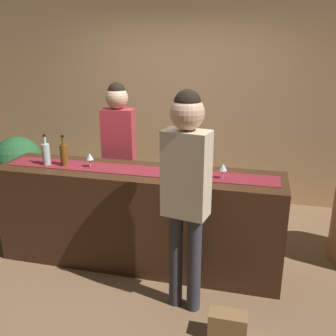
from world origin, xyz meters
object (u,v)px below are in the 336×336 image
at_px(bartender, 119,143).
at_px(handbag, 228,326).
at_px(wine_glass_mid_counter, 223,168).
at_px(potted_plant_tall, 19,166).
at_px(wine_bottle_clear, 46,154).
at_px(wine_bottle_amber, 64,154).
at_px(wine_glass_near_customer, 90,157).
at_px(customer_sipping, 186,180).

distance_m(bartender, handbag, 2.19).
xyz_separation_m(wine_glass_mid_counter, potted_plant_tall, (-2.78, 1.01, -0.52)).
distance_m(wine_bottle_clear, wine_glass_mid_counter, 1.70).
relative_size(wine_bottle_clear, wine_bottle_amber, 1.00).
xyz_separation_m(wine_glass_near_customer, potted_plant_tall, (-1.53, 0.99, -0.52)).
relative_size(wine_bottle_amber, customer_sipping, 0.17).
bearing_deg(wine_glass_near_customer, bartender, 84.29).
relative_size(wine_glass_near_customer, customer_sipping, 0.08).
relative_size(wine_glass_mid_counter, potted_plant_tall, 0.15).
xyz_separation_m(wine_glass_near_customer, handbag, (1.42, -0.83, -0.95)).
height_order(wine_bottle_clear, potted_plant_tall, wine_bottle_clear).
relative_size(bartender, handbag, 6.07).
relative_size(bartender, potted_plant_tall, 1.82).
relative_size(wine_bottle_amber, wine_glass_near_customer, 2.10).
xyz_separation_m(bartender, customer_sipping, (0.98, -1.14, 0.06)).
height_order(wine_bottle_clear, handbag, wine_bottle_clear).
bearing_deg(wine_bottle_amber, customer_sipping, -22.41).
relative_size(wine_bottle_clear, potted_plant_tall, 0.33).
bearing_deg(potted_plant_tall, wine_glass_mid_counter, -20.02).
xyz_separation_m(wine_bottle_clear, potted_plant_tall, (-1.08, 1.02, -0.53)).
distance_m(bartender, potted_plant_tall, 1.71).
height_order(wine_bottle_clear, wine_glass_near_customer, wine_bottle_clear).
height_order(wine_bottle_clear, wine_glass_mid_counter, wine_bottle_clear).
bearing_deg(wine_bottle_clear, wine_glass_mid_counter, 0.28).
height_order(customer_sipping, handbag, customer_sipping).
relative_size(wine_glass_near_customer, wine_glass_mid_counter, 1.00).
distance_m(wine_glass_near_customer, handbag, 1.90).
distance_m(wine_glass_near_customer, wine_glass_mid_counter, 1.26).
bearing_deg(handbag, bartender, 133.56).
height_order(wine_bottle_amber, wine_glass_mid_counter, wine_bottle_amber).
bearing_deg(wine_glass_mid_counter, handbag, -78.61).
bearing_deg(customer_sipping, wine_bottle_clear, 171.45).
distance_m(wine_glass_mid_counter, bartender, 1.35).
bearing_deg(wine_glass_near_customer, wine_bottle_clear, -176.47).
distance_m(wine_glass_mid_counter, handbag, 1.26).
height_order(wine_glass_mid_counter, handbag, wine_glass_mid_counter).
bearing_deg(handbag, wine_bottle_amber, 153.91).
bearing_deg(wine_bottle_amber, bartender, 61.86).
xyz_separation_m(bartender, handbag, (1.36, -1.43, -0.94)).
height_order(wine_bottle_amber, customer_sipping, customer_sipping).
distance_m(customer_sipping, potted_plant_tall, 3.04).
relative_size(customer_sipping, potted_plant_tall, 1.91).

